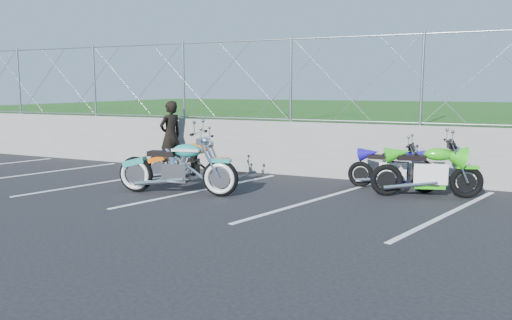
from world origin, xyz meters
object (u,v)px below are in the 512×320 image
at_px(sportbike_green, 428,173).
at_px(person_standing, 171,135).
at_px(naked_orange, 190,164).
at_px(cruiser_turquoise, 179,169).
at_px(sportbike_blue, 393,170).

height_order(sportbike_green, person_standing, person_standing).
bearing_deg(naked_orange, cruiser_turquoise, -76.24).
distance_m(cruiser_turquoise, person_standing, 3.16).
xyz_separation_m(cruiser_turquoise, sportbike_blue, (3.84, 2.17, -0.09)).
distance_m(cruiser_turquoise, sportbike_green, 4.88).
height_order(sportbike_green, sportbike_blue, sportbike_green).
xyz_separation_m(naked_orange, sportbike_green, (4.88, 0.80, 0.02)).
relative_size(cruiser_turquoise, naked_orange, 1.18).
bearing_deg(naked_orange, sportbike_green, 4.11).
xyz_separation_m(cruiser_turquoise, person_standing, (-1.86, 2.53, 0.38)).
bearing_deg(person_standing, sportbike_blue, 105.29).
xyz_separation_m(sportbike_blue, person_standing, (-5.69, 0.36, 0.47)).
relative_size(sportbike_blue, person_standing, 1.05).
relative_size(cruiser_turquoise, person_standing, 1.41).
height_order(cruiser_turquoise, naked_orange, cruiser_turquoise).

